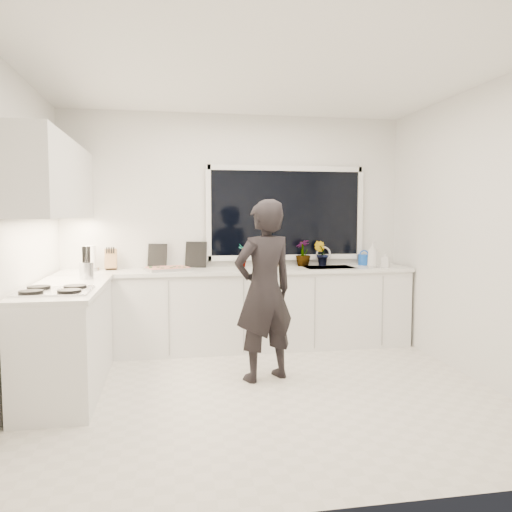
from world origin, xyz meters
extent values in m
cube|color=beige|center=(0.00, 0.00, -0.01)|extent=(4.00, 3.50, 0.02)
cube|color=white|center=(0.00, 1.76, 1.35)|extent=(4.00, 0.02, 2.70)
cube|color=white|center=(-2.01, 0.00, 1.35)|extent=(0.02, 3.50, 2.70)
cube|color=white|center=(2.01, 0.00, 1.35)|extent=(0.02, 3.50, 2.70)
cube|color=white|center=(0.00, 0.00, 2.71)|extent=(4.00, 3.50, 0.02)
cube|color=black|center=(0.60, 1.73, 1.55)|extent=(1.80, 0.02, 1.00)
cube|color=white|center=(0.00, 1.45, 0.44)|extent=(3.92, 0.58, 0.88)
cube|color=white|center=(-1.67, 0.35, 0.44)|extent=(0.58, 1.60, 0.88)
cube|color=silver|center=(0.00, 1.44, 0.90)|extent=(3.94, 0.62, 0.04)
cube|color=silver|center=(-1.67, 0.35, 0.90)|extent=(0.62, 1.60, 0.04)
cube|color=white|center=(-1.79, 0.70, 1.85)|extent=(0.34, 2.10, 0.70)
cube|color=silver|center=(1.05, 1.45, 0.87)|extent=(0.58, 0.42, 0.14)
cylinder|color=silver|center=(1.05, 1.65, 1.03)|extent=(0.03, 0.03, 0.22)
cube|color=black|center=(-1.69, 0.00, 0.94)|extent=(0.56, 0.48, 0.03)
imported|color=black|center=(0.07, 0.35, 0.83)|extent=(0.71, 0.59, 1.67)
cube|color=silver|center=(-0.81, 1.42, 0.94)|extent=(0.55, 0.47, 0.03)
cube|color=red|center=(-0.81, 1.42, 0.95)|extent=(0.50, 0.42, 0.01)
cylinder|color=#134AB7|center=(1.55, 1.61, 0.98)|extent=(0.14, 0.14, 0.13)
cylinder|color=white|center=(-1.64, 1.55, 1.05)|extent=(0.13, 0.13, 0.26)
cube|color=#9A7248|center=(-1.42, 1.59, 1.03)|extent=(0.13, 0.10, 0.22)
cylinder|color=#B0AFB4|center=(-1.56, 0.80, 1.00)|extent=(0.14, 0.14, 0.16)
cube|color=black|center=(-0.92, 1.69, 1.06)|extent=(0.22, 0.08, 0.28)
cube|color=black|center=(-0.48, 1.69, 1.07)|extent=(0.24, 0.10, 0.30)
imported|color=#26662D|center=(0.06, 1.61, 1.06)|extent=(0.16, 0.17, 0.27)
imported|color=#26662D|center=(0.42, 1.61, 1.09)|extent=(0.30, 0.26, 0.33)
imported|color=#26662D|center=(0.79, 1.61, 1.08)|extent=(0.24, 0.24, 0.31)
imported|color=#26662D|center=(1.01, 1.61, 1.07)|extent=(0.21, 0.19, 0.30)
imported|color=#D8BF66|center=(1.53, 1.30, 1.07)|extent=(0.14, 0.13, 0.30)
imported|color=#D8BF66|center=(1.69, 1.30, 1.01)|extent=(0.12, 0.12, 0.19)
camera|label=1|loc=(-0.79, -4.12, 1.53)|focal=35.00mm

